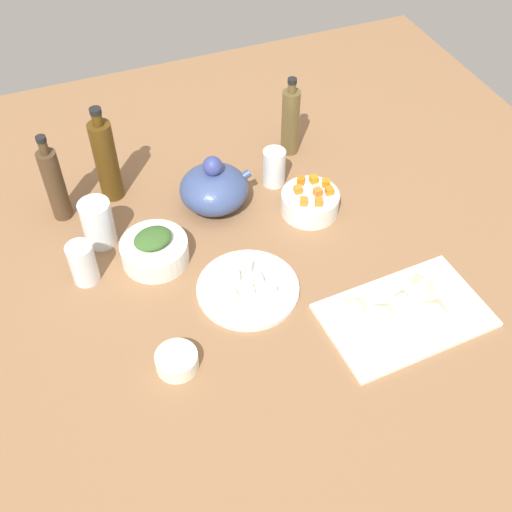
{
  "coord_description": "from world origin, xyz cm",
  "views": [
    {
      "loc": [
        -35.01,
        -88.43,
        110.25
      ],
      "look_at": [
        0.0,
        0.0,
        8.0
      ],
      "focal_mm": 44.31,
      "sensor_mm": 36.0,
      "label": 1
    }
  ],
  "objects_px": {
    "bottle_1": "(55,184)",
    "bottle_2": "(106,160)",
    "cutting_board": "(405,315)",
    "drinking_glass_0": "(98,223)",
    "bowl_carrots": "(310,203)",
    "plate_tofu": "(248,289)",
    "bowl_greens": "(155,251)",
    "drinking_glass_1": "(274,167)",
    "drinking_glass_2": "(83,263)",
    "bottle_0": "(290,121)",
    "teapot": "(214,188)",
    "bowl_small_side": "(177,361)"
  },
  "relations": [
    {
      "from": "bottle_1",
      "to": "bowl_small_side",
      "type": "bearing_deg",
      "value": -75.67
    },
    {
      "from": "bowl_small_side",
      "to": "teapot",
      "type": "distance_m",
      "value": 0.48
    },
    {
      "from": "bottle_1",
      "to": "drinking_glass_0",
      "type": "relative_size",
      "value": 2.01
    },
    {
      "from": "bowl_greens",
      "to": "drinking_glass_1",
      "type": "distance_m",
      "value": 0.39
    },
    {
      "from": "teapot",
      "to": "drinking_glass_0",
      "type": "xyz_separation_m",
      "value": [
        -0.29,
        -0.02,
        0.0
      ]
    },
    {
      "from": "bottle_0",
      "to": "bottle_1",
      "type": "height_order",
      "value": "bottle_1"
    },
    {
      "from": "plate_tofu",
      "to": "bowl_greens",
      "type": "height_order",
      "value": "bowl_greens"
    },
    {
      "from": "cutting_board",
      "to": "bowl_carrots",
      "type": "bearing_deg",
      "value": 97.47
    },
    {
      "from": "drinking_glass_1",
      "to": "drinking_glass_2",
      "type": "xyz_separation_m",
      "value": [
        -0.52,
        -0.15,
        0.0
      ]
    },
    {
      "from": "bowl_small_side",
      "to": "drinking_glass_1",
      "type": "relative_size",
      "value": 0.86
    },
    {
      "from": "drinking_glass_2",
      "to": "bottle_2",
      "type": "bearing_deg",
      "value": 65.23
    },
    {
      "from": "bottle_0",
      "to": "drinking_glass_1",
      "type": "xyz_separation_m",
      "value": [
        -0.09,
        -0.11,
        -0.05
      ]
    },
    {
      "from": "bowl_carrots",
      "to": "drinking_glass_1",
      "type": "height_order",
      "value": "drinking_glass_1"
    },
    {
      "from": "plate_tofu",
      "to": "bowl_greens",
      "type": "bearing_deg",
      "value": 134.65
    },
    {
      "from": "plate_tofu",
      "to": "drinking_glass_1",
      "type": "bearing_deg",
      "value": 58.51
    },
    {
      "from": "cutting_board",
      "to": "drinking_glass_0",
      "type": "height_order",
      "value": "drinking_glass_0"
    },
    {
      "from": "cutting_board",
      "to": "drinking_glass_2",
      "type": "distance_m",
      "value": 0.71
    },
    {
      "from": "teapot",
      "to": "bottle_0",
      "type": "xyz_separation_m",
      "value": [
        0.26,
        0.13,
        0.04
      ]
    },
    {
      "from": "teapot",
      "to": "bottle_2",
      "type": "height_order",
      "value": "bottle_2"
    },
    {
      "from": "cutting_board",
      "to": "bottle_2",
      "type": "relative_size",
      "value": 1.34
    },
    {
      "from": "bowl_greens",
      "to": "bowl_small_side",
      "type": "bearing_deg",
      "value": -97.24
    },
    {
      "from": "bottle_0",
      "to": "bottle_1",
      "type": "bearing_deg",
      "value": -177.17
    },
    {
      "from": "bottle_1",
      "to": "bottle_2",
      "type": "relative_size",
      "value": 0.91
    },
    {
      "from": "bottle_1",
      "to": "drinking_glass_0",
      "type": "height_order",
      "value": "bottle_1"
    },
    {
      "from": "cutting_board",
      "to": "bottle_2",
      "type": "distance_m",
      "value": 0.79
    },
    {
      "from": "cutting_board",
      "to": "bowl_greens",
      "type": "bearing_deg",
      "value": 141.5
    },
    {
      "from": "bottle_1",
      "to": "bottle_2",
      "type": "xyz_separation_m",
      "value": [
        0.13,
        0.03,
        0.01
      ]
    },
    {
      "from": "bowl_carrots",
      "to": "bottle_1",
      "type": "distance_m",
      "value": 0.61
    },
    {
      "from": "plate_tofu",
      "to": "bowl_greens",
      "type": "xyz_separation_m",
      "value": [
        -0.16,
        0.17,
        0.02
      ]
    },
    {
      "from": "bowl_greens",
      "to": "drinking_glass_2",
      "type": "bearing_deg",
      "value": 179.86
    },
    {
      "from": "bottle_2",
      "to": "drinking_glass_0",
      "type": "relative_size",
      "value": 2.2
    },
    {
      "from": "cutting_board",
      "to": "teapot",
      "type": "bearing_deg",
      "value": 118.35
    },
    {
      "from": "bowl_greens",
      "to": "bowl_carrots",
      "type": "relative_size",
      "value": 1.08
    },
    {
      "from": "drinking_glass_2",
      "to": "drinking_glass_1",
      "type": "bearing_deg",
      "value": 16.31
    },
    {
      "from": "plate_tofu",
      "to": "drinking_glass_0",
      "type": "xyz_separation_m",
      "value": [
        -0.27,
        0.27,
        0.05
      ]
    },
    {
      "from": "bowl_carrots",
      "to": "bottle_2",
      "type": "bearing_deg",
      "value": 151.55
    },
    {
      "from": "bowl_small_side",
      "to": "drinking_glass_2",
      "type": "height_order",
      "value": "drinking_glass_2"
    },
    {
      "from": "bottle_0",
      "to": "bottle_2",
      "type": "height_order",
      "value": "bottle_2"
    },
    {
      "from": "bowl_small_side",
      "to": "teapot",
      "type": "relative_size",
      "value": 0.47
    },
    {
      "from": "plate_tofu",
      "to": "drinking_glass_2",
      "type": "height_order",
      "value": "drinking_glass_2"
    },
    {
      "from": "teapot",
      "to": "bottle_2",
      "type": "bearing_deg",
      "value": 150.08
    },
    {
      "from": "bowl_carrots",
      "to": "bowl_small_side",
      "type": "xyz_separation_m",
      "value": [
        -0.44,
        -0.32,
        -0.01
      ]
    },
    {
      "from": "cutting_board",
      "to": "bottle_2",
      "type": "bearing_deg",
      "value": 128.53
    },
    {
      "from": "bowl_carrots",
      "to": "plate_tofu",
      "type": "bearing_deg",
      "value": -141.76
    },
    {
      "from": "bottle_2",
      "to": "bottle_1",
      "type": "bearing_deg",
      "value": -167.7
    },
    {
      "from": "drinking_glass_0",
      "to": "drinking_glass_2",
      "type": "bearing_deg",
      "value": -118.38
    },
    {
      "from": "bowl_greens",
      "to": "bowl_small_side",
      "type": "distance_m",
      "value": 0.3
    },
    {
      "from": "teapot",
      "to": "drinking_glass_2",
      "type": "xyz_separation_m",
      "value": [
        -0.35,
        -0.13,
        -0.0
      ]
    },
    {
      "from": "bowl_carrots",
      "to": "bottle_0",
      "type": "distance_m",
      "value": 0.26
    },
    {
      "from": "cutting_board",
      "to": "bottle_0",
      "type": "height_order",
      "value": "bottle_0"
    }
  ]
}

